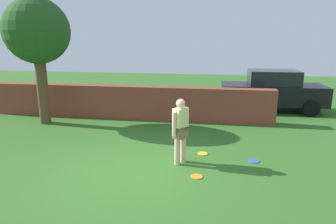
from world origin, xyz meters
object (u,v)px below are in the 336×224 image
object	(u,v)px
person	(180,128)
frisbee_yellow	(203,154)
frisbee_orange	(197,177)
tree	(37,33)
frisbee_blue	(254,161)
car	(272,91)

from	to	relation	value
person	frisbee_yellow	distance (m)	1.24
frisbee_yellow	person	bearing A→B (deg)	-126.99
person	frisbee_orange	distance (m)	1.23
tree	frisbee_blue	xyz separation A→B (m)	(7.11, -2.43, -3.18)
person	frisbee_yellow	xyz separation A→B (m)	(0.52, 0.70, -0.89)
person	tree	bearing A→B (deg)	95.60
frisbee_orange	frisbee_blue	world-z (taller)	same
car	frisbee_orange	bearing A→B (deg)	-112.28
tree	car	size ratio (longest dim) A/B	1.03
frisbee_yellow	frisbee_orange	bearing A→B (deg)	-92.59
car	frisbee_orange	world-z (taller)	car
tree	car	world-z (taller)	tree
person	car	world-z (taller)	car
car	frisbee_blue	bearing A→B (deg)	-103.99
person	frisbee_yellow	bearing A→B (deg)	-3.25
car	frisbee_orange	xyz separation A→B (m)	(-2.70, -6.92, -0.85)
tree	frisbee_orange	world-z (taller)	tree
car	frisbee_yellow	size ratio (longest dim) A/B	15.66
frisbee_blue	car	bearing A→B (deg)	76.99
car	frisbee_blue	size ratio (longest dim) A/B	15.66
frisbee_orange	frisbee_yellow	bearing A→B (deg)	87.41
frisbee_orange	frisbee_blue	distance (m)	1.76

